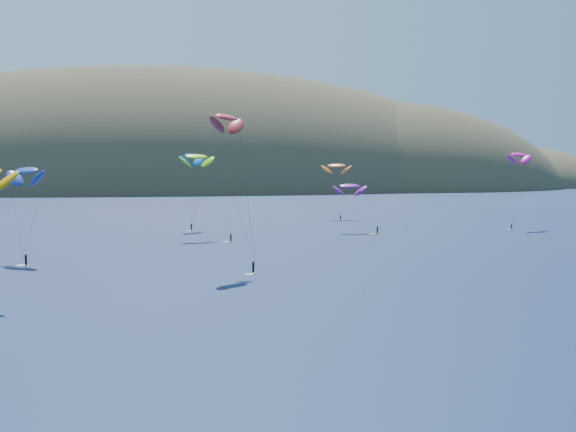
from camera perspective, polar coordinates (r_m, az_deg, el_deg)
The scene contains 9 objects.
ground at distance 66.25m, azimuth 12.49°, elevation -12.13°, with size 2800.00×2800.00×0.00m, color black.
island at distance 623.97m, azimuth -7.18°, elevation 0.94°, with size 730.00×300.00×210.00m.
kitesurfer_3 at distance 197.88m, azimuth -6.51°, elevation 4.21°, with size 12.07×14.59×22.52m.
kitesurfer_4 at distance 225.61m, azimuth -6.83°, elevation 4.25°, with size 9.01×9.39×23.08m.
kitesurfer_6 at distance 215.60m, azimuth 4.41°, elevation 2.13°, with size 10.64×9.83×14.86m.
kitesurfer_8 at distance 237.42m, azimuth 16.10°, elevation 4.20°, with size 9.81×7.43×23.50m.
kitesurfer_9 at distance 135.74m, azimuth -4.39°, elevation 6.99°, with size 8.94×9.88×28.53m.
kitesurfer_10 at distance 156.78m, azimuth -18.14°, elevation 3.07°, with size 9.65×13.50×19.63m.
kitesurfer_11 at distance 271.29m, azimuth 3.47°, elevation 3.59°, with size 10.53×13.71×20.59m.
Camera 1 is at (-28.05, -57.30, 17.86)m, focal length 50.00 mm.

